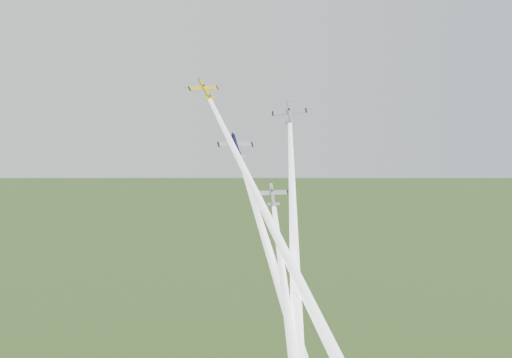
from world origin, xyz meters
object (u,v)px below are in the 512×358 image
at_px(plane_silver_right, 290,113).
at_px(plane_yellow, 205,89).
at_px(plane_navy, 236,146).
at_px(plane_silver_low, 272,194).

bearing_deg(plane_silver_right, plane_yellow, -169.86).
height_order(plane_navy, plane_silver_right, plane_silver_right).
xyz_separation_m(plane_yellow, plane_silver_right, (19.25, -1.64, -5.34)).
relative_size(plane_yellow, plane_silver_right, 0.93).
xyz_separation_m(plane_yellow, plane_navy, (6.57, -2.52, -12.55)).
height_order(plane_yellow, plane_silver_low, plane_yellow).
xyz_separation_m(plane_navy, plane_silver_right, (12.68, 0.88, 7.22)).
distance_m(plane_navy, plane_silver_low, 17.75).
height_order(plane_yellow, plane_silver_right, plane_yellow).
bearing_deg(plane_silver_right, plane_navy, -161.03).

